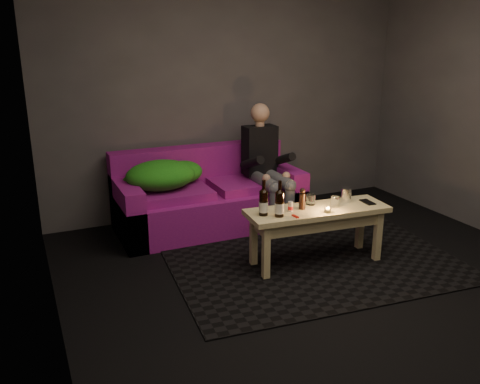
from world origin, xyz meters
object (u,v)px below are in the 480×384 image
at_px(sofa, 208,199).
at_px(coffee_table, 317,218).
at_px(beer_bottle_a, 264,202).
at_px(steel_cup, 346,195).
at_px(beer_bottle_b, 279,203).
at_px(person, 266,164).

relative_size(sofa, coffee_table, 1.48).
height_order(coffee_table, beer_bottle_a, beer_bottle_a).
bearing_deg(steel_cup, coffee_table, -171.01).
bearing_deg(steel_cup, beer_bottle_b, -172.32).
xyz_separation_m(coffee_table, beer_bottle_b, (-0.38, -0.04, 0.20)).
bearing_deg(person, sofa, 165.57).
distance_m(person, steel_cup, 1.03).
bearing_deg(person, beer_bottle_b, -111.81).
distance_m(coffee_table, steel_cup, 0.35).
distance_m(coffee_table, beer_bottle_a, 0.52).
height_order(coffee_table, steel_cup, steel_cup).
bearing_deg(coffee_table, sofa, 113.64).
distance_m(person, beer_bottle_a, 1.14).
bearing_deg(steel_cup, sofa, 126.19).
distance_m(sofa, beer_bottle_a, 1.20).
bearing_deg(sofa, beer_bottle_b, -83.67).
bearing_deg(sofa, beer_bottle_a, -88.15).
distance_m(beer_bottle_a, steel_cup, 0.80).
height_order(beer_bottle_b, steel_cup, beer_bottle_b).
distance_m(sofa, coffee_table, 1.31).
relative_size(coffee_table, beer_bottle_a, 4.23).
relative_size(person, steel_cup, 10.06).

